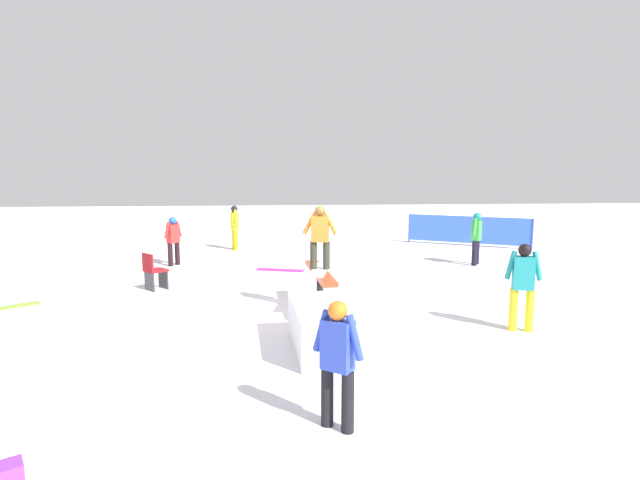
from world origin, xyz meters
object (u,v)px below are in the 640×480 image
Objects in this scene: loose_snowboard_lime at (4,308)px; bystander_green at (476,236)px; main_rider_on_rail at (320,239)px; bystander_red at (173,238)px; bystander_teal at (523,282)px; bystander_yellow at (235,225)px; rail_feature at (320,277)px; folding_chair at (154,273)px; bystander_blue at (338,358)px; loose_snowboard_magenta at (280,270)px.

bystander_green is at bearing -19.89° from loose_snowboard_lime.
main_rider_on_rail is at bearing -45.17° from loose_snowboard_lime.
bystander_teal is at bearing 84.58° from bystander_red.
bystander_teal is at bearing 15.40° from bystander_yellow.
bystander_green is at bearing 122.84° from bystander_red.
folding_chair is at bearing 55.30° from rail_feature.
bystander_green is (4.53, -5.01, -0.59)m from main_rider_on_rail.
main_rider_on_rail reaches higher than bystander_green.
bystander_green is 1.08× the size of bystander_blue.
main_rider_on_rail is 0.95× the size of bystander_red.
bystander_green is 10.40m from bystander_blue.
bystander_green is at bearing -87.94° from bystander_teal.
rail_feature is at bearing -163.96° from folding_chair.
folding_chair is at bearing -28.86° from bystander_yellow.
loose_snowboard_magenta is at bearing 6.49° from bystander_yellow.
bystander_green reaches higher than loose_snowboard_magenta.
folding_chair reaches higher than loose_snowboard_lime.
bystander_teal reaches higher than rail_feature.
loose_snowboard_lime is at bearing 94.58° from main_rider_on_rail.
folding_chair is (-2.38, 8.70, -0.45)m from bystander_green.
main_rider_on_rail is at bearing -63.26° from loose_snowboard_magenta.
main_rider_on_rail reaches higher than loose_snowboard_magenta.
rail_feature is at bearing 168.09° from bystander_green.
bystander_green is 1.75× the size of folding_chair.
loose_snowboard_lime is (0.79, 6.36, -0.69)m from rail_feature.
bystander_teal is (-6.68, -7.24, 0.06)m from bystander_red.
main_rider_on_rail reaches higher than bystander_red.
loose_snowboard_magenta is at bearing 108.93° from bystander_red.
bystander_teal is 4.69m from bystander_blue.
rail_feature is at bearing -54.18° from bystander_blue.
bystander_yellow reaches higher than bystander_red.
rail_feature is 1.48× the size of bystander_green.
bystander_blue is (-4.48, 0.20, -0.66)m from main_rider_on_rail.
bystander_green is 1.14× the size of loose_snowboard_magenta.
bystander_teal is at bearing -159.18° from bystander_green.
folding_chair is (6.63, 3.49, -0.38)m from bystander_blue.
folding_chair is (2.15, 3.69, -1.04)m from main_rider_on_rail.
bystander_red is 5.15m from loose_snowboard_lime.
bystander_teal is at bearing -160.81° from folding_chair.
loose_snowboard_magenta is at bearing 5.69° from rail_feature.
bystander_yellow is at bearing -171.65° from bystander_red.
main_rider_on_rail is at bearing 0.47° from bystander_yellow.
rail_feature is 3.69m from bystander_teal.
bystander_red is at bearing -40.74° from folding_chair.
folding_chair is at bearing 71.47° from main_rider_on_rail.
bystander_teal is 1.17× the size of loose_snowboard_lime.
loose_snowboard_lime is at bearing -132.25° from loose_snowboard_magenta.
bystander_red reaches higher than folding_chair.
bystander_teal is 1.14× the size of loose_snowboard_magenta.
bystander_blue is (-9.70, -3.65, -0.00)m from bystander_red.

